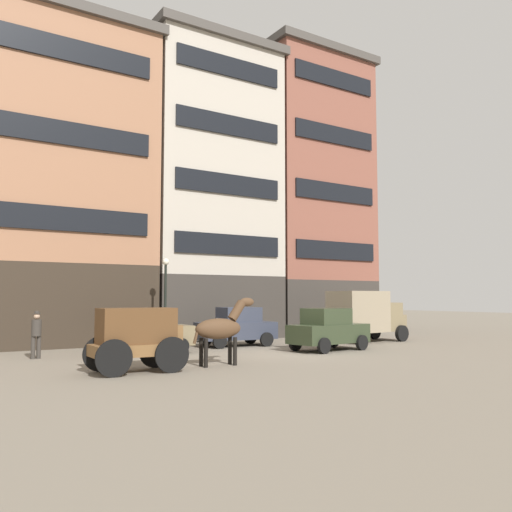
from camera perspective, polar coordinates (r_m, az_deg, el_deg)
The scene contains 12 objects.
ground_plane at distance 22.63m, azimuth 4.50°, elevation -10.21°, with size 120.00×120.00×0.00m, color slate.
building_far_left at distance 29.01m, azimuth -20.36°, elevation 7.55°, with size 9.50×5.82×16.23m.
building_center_left at distance 31.94m, azimuth -5.29°, elevation 7.04°, with size 8.07×5.82×17.12m.
building_center_right at distance 36.14m, azimuth 5.55°, elevation 6.69°, with size 7.86×5.82×18.34m.
cargo_wagon at distance 17.35m, azimuth -12.34°, elevation -8.13°, with size 2.94×1.58×1.98m.
draft_horse at distance 18.58m, azimuth -3.71°, elevation -7.57°, with size 2.35×0.64×2.30m.
delivery_truck_near at distance 28.87m, azimuth 11.52°, elevation -6.03°, with size 4.43×2.31×2.62m.
sedan_dark at distance 22.82m, azimuth -11.41°, elevation -7.79°, with size 3.81×2.09×1.83m.
sedan_light at distance 23.95m, azimuth 7.61°, elevation -7.67°, with size 3.86×2.21×1.83m.
sedan_parked_curb at distance 25.86m, azimuth -2.07°, elevation -7.45°, with size 3.83×2.14×1.83m.
pedestrian_officer at distance 22.19m, azimuth -22.15°, elevation -7.48°, with size 0.45×0.45×1.79m.
streetlamp_curbside at distance 25.48m, azimuth -9.53°, elevation -3.49°, with size 0.32×0.32×4.12m.
Camera 1 is at (-13.66, -17.90, 2.33)m, focal length 37.95 mm.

